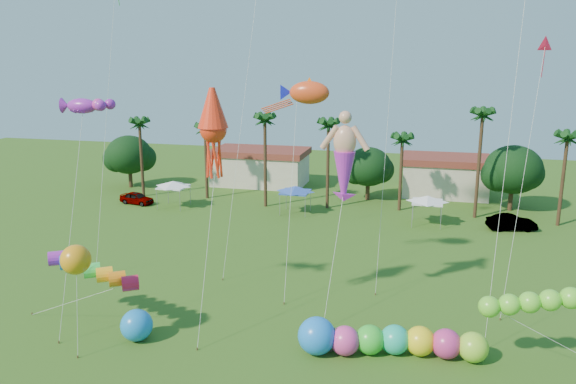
% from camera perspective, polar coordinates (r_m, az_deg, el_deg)
% --- Properties ---
extents(tree_line, '(69.46, 8.91, 11.00)m').
position_cam_1_polar(tree_line, '(66.11, 10.29, 2.50)').
color(tree_line, '#3A2819').
rests_on(tree_line, ground).
extents(buildings_row, '(35.00, 7.00, 4.00)m').
position_cam_1_polar(buildings_row, '(73.13, 5.36, 1.89)').
color(buildings_row, beige).
rests_on(buildings_row, ground).
extents(tent_row, '(31.00, 4.00, 0.60)m').
position_cam_1_polar(tent_row, '(60.41, 0.62, 0.20)').
color(tent_row, white).
rests_on(tent_row, ground).
extents(car_a, '(4.37, 2.41, 1.41)m').
position_cam_1_polar(car_a, '(67.70, -15.12, -0.59)').
color(car_a, '#4C4C54').
rests_on(car_a, ground).
extents(car_b, '(4.93, 2.60, 1.55)m').
position_cam_1_polar(car_b, '(59.74, 21.77, -2.89)').
color(car_b, '#4C4C54').
rests_on(car_b, ground).
extents(spectator_b, '(0.93, 0.83, 1.58)m').
position_cam_1_polar(spectator_b, '(33.42, 4.87, -14.84)').
color(spectator_b, gray).
rests_on(spectator_b, ground).
extents(caterpillar_inflatable, '(10.78, 3.43, 2.19)m').
position_cam_1_polar(caterpillar_inflatable, '(33.56, 9.75, -14.63)').
color(caterpillar_inflatable, '#E13B96').
rests_on(caterpillar_inflatable, ground).
extents(blue_ball, '(1.93, 1.93, 1.93)m').
position_cam_1_polar(blue_ball, '(35.84, -15.13, -12.92)').
color(blue_ball, '#187EDC').
rests_on(blue_ball, ground).
extents(rainbow_tube, '(9.57, 3.61, 3.83)m').
position_cam_1_polar(rainbow_tube, '(36.48, -18.12, -8.54)').
color(rainbow_tube, red).
rests_on(rainbow_tube, ground).
extents(green_worm, '(9.87, 2.59, 4.10)m').
position_cam_1_polar(green_worm, '(33.10, 19.76, -10.91)').
color(green_worm, '#69D830').
rests_on(green_worm, ground).
extents(orange_ball_kite, '(1.75, 1.75, 6.50)m').
position_cam_1_polar(orange_ball_kite, '(33.68, -20.76, -6.45)').
color(orange_ball_kite, orange).
rests_on(orange_ball_kite, ground).
extents(merman_kite, '(2.74, 5.29, 12.81)m').
position_cam_1_polar(merman_kite, '(36.80, 5.74, 2.94)').
color(merman_kite, tan).
rests_on(merman_kite, ground).
extents(fish_kite, '(4.55, 6.02, 15.13)m').
position_cam_1_polar(fish_kite, '(40.28, 2.18, 10.05)').
color(fish_kite, '#EB451A').
rests_on(fish_kite, ground).
extents(squid_kite, '(2.01, 4.85, 15.04)m').
position_cam_1_polar(squid_kite, '(33.95, -7.60, 6.30)').
color(squid_kite, '#FF3014').
rests_on(squid_kite, ground).
extents(lobster_kite, '(3.47, 4.90, 14.45)m').
position_cam_1_polar(lobster_kite, '(36.40, -20.19, 8.20)').
color(lobster_kite, purple).
rests_on(lobster_kite, ground).
extents(delta_kite_red, '(2.20, 3.62, 17.98)m').
position_cam_1_polar(delta_kite_red, '(39.60, 24.60, 12.98)').
color(delta_kite_red, red).
rests_on(delta_kite_red, ground).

